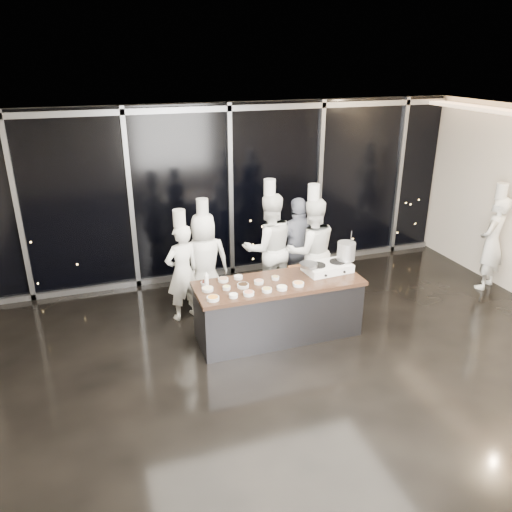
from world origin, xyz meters
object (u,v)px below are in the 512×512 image
Objects in this scene: chef_far_left at (182,271)px; chef_center at (269,248)px; guest at (299,249)px; chef_left at (205,261)px; stove at (327,267)px; chef_right at (311,250)px; demo_counter at (278,309)px; stock_pot at (346,251)px; chef_side at (492,242)px; frying_pan at (308,265)px.

chef_far_left is 1.53m from chef_center.
chef_left is at bearing -4.15° from guest.
chef_right reaches higher than stove.
stock_pot is at bearing 7.27° from demo_counter.
stock_pot is at bearing 152.16° from chef_left.
chef_right is (2.16, -0.09, 0.10)m from chef_far_left.
chef_right is at bearing 158.78° from chef_far_left.
demo_counter is 1.33m from chef_center.
chef_side reaches higher than guest.
frying_pan is at bearing -174.83° from stock_pot.
chef_center is at bearing 111.93° from stove.
stock_pot is 1.09m from guest.
stock_pot is 2.29m from chef_left.
chef_far_left is 5.46m from chef_side.
chef_center is at bearing 129.54° from stock_pot.
chef_side is at bearing 168.28° from guest.
chef_far_left is 0.96× the size of chef_left.
stock_pot is 0.14× the size of chef_side.
stove is 0.83m from chef_right.
chef_left is (0.42, 0.25, 0.02)m from chef_far_left.
stove is 0.35× the size of chef_center.
stock_pot is at bearing 108.91° from chef_right.
guest is at bearing 177.02° from chef_left.
chef_right reaches higher than stock_pot.
chef_side reaches higher than stove.
demo_counter is at bearing 121.20° from chef_far_left.
chef_side is at bearing 4.35° from stock_pot.
demo_counter is 1.41m from chef_right.
chef_side is (4.20, 0.38, 0.42)m from demo_counter.
demo_counter is at bearing 55.61° from guest.
chef_far_left is 0.49m from chef_left.
chef_right reaches higher than guest.
chef_right is at bearing -37.56° from chef_side.
stove is at bearing 86.21° from chef_right.
chef_center reaches higher than stove.
chef_far_left is at bearing 1.35° from chef_right.
frying_pan is at bearing 132.52° from chef_far_left.
chef_center is at bearing 76.59° from demo_counter.
chef_left is at bearing -167.94° from chef_far_left.
stock_pot is 0.13× the size of chef_center.
guest is 0.87× the size of chef_right.
guest is 3.48m from chef_side.
stove is 2.66× the size of stock_pot.
guest is (0.80, 1.13, 0.44)m from demo_counter.
stove is 0.39× the size of chef_left.
chef_center is (1.51, 0.18, 0.14)m from chef_far_left.
guest is at bearing 164.20° from chef_far_left.
chef_far_left reaches higher than frying_pan.
frying_pan is 1.97m from chef_far_left.
stock_pot is 0.15× the size of chef_left.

